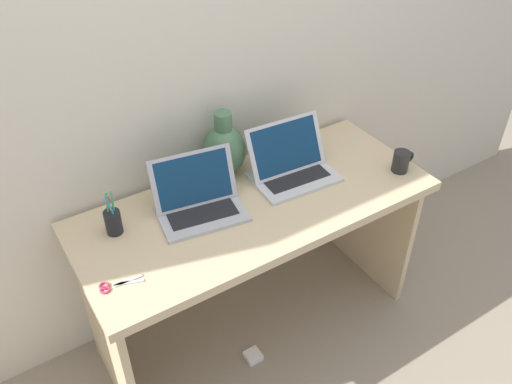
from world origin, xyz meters
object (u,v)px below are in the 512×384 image
green_vase (224,149)px  scissors (113,286)px  laptop_left (198,198)px  coffee_mug (401,161)px  power_brick (253,356)px  pen_cup (113,221)px  laptop_right (290,163)px

green_vase → scissors: size_ratio=1.93×
laptop_left → green_vase: size_ratio=1.26×
coffee_mug → power_brick: bearing=-179.1°
green_vase → power_brick: bearing=-106.2°
green_vase → coffee_mug: bearing=-31.7°
laptop_left → green_vase: (0.21, 0.16, 0.06)m
pen_cup → laptop_right: bearing=-4.0°
power_brick → scissors: bearing=175.8°
laptop_left → coffee_mug: (0.85, -0.23, -0.01)m
laptop_left → pen_cup: size_ratio=1.93×
scissors → green_vase: bearing=29.9°
green_vase → pen_cup: 0.55m
laptop_left → scissors: laptop_left is taller
green_vase → laptop_right: bearing=-37.0°
laptop_right → power_brick: (-0.34, -0.24, -0.79)m
scissors → power_brick: (0.52, -0.04, -0.74)m
laptop_left → pen_cup: laptop_left is taller
laptop_right → scissors: bearing=-166.9°
pen_cup → coffee_mug: bearing=-13.4°
laptop_right → green_vase: size_ratio=1.25×
green_vase → scissors: bearing=-150.1°
laptop_right → scissors: 0.88m
laptop_left → scissors: 0.47m
coffee_mug → power_brick: coffee_mug is taller
laptop_left → power_brick: laptop_left is taller
laptop_right → power_brick: bearing=-144.8°
laptop_right → pen_cup: (-0.75, 0.05, -0.01)m
pen_cup → scissors: (-0.10, -0.25, -0.05)m
green_vase → scissors: 0.74m
laptop_left → scissors: (-0.42, -0.20, -0.06)m
laptop_left → scissors: size_ratio=2.44×
pen_cup → green_vase: bearing=12.0°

